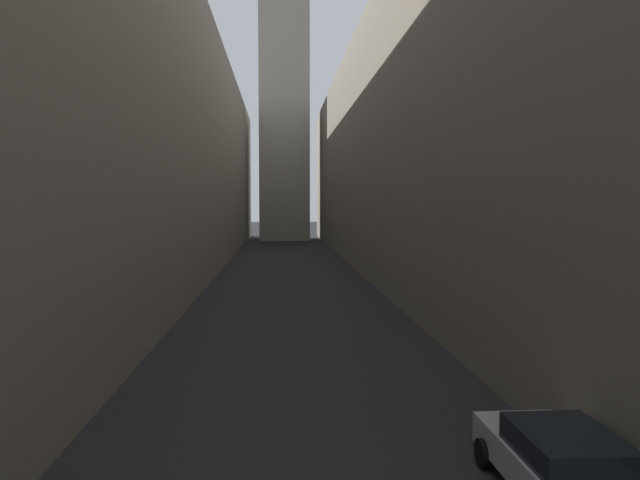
# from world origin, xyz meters

# --- Properties ---
(ground_plane) EXTENTS (264.00, 264.00, 0.00)m
(ground_plane) POSITION_xyz_m (0.00, 48.00, 0.00)
(ground_plane) COLOR #232326
(building_block_left) EXTENTS (10.31, 108.00, 19.16)m
(building_block_left) POSITION_xyz_m (-10.66, 50.00, 9.58)
(building_block_left) COLOR gray
(building_block_left) RESTS_ON ground
(building_block_right) EXTENTS (10.45, 108.00, 19.58)m
(building_block_right) POSITION_xyz_m (10.72, 50.00, 9.79)
(building_block_right) COLOR #756B5B
(building_block_right) RESTS_ON ground
(parked_car_right_third) EXTENTS (1.99, 4.58, 1.41)m
(parked_car_right_third) POSITION_xyz_m (4.40, 15.26, 0.73)
(parked_car_right_third) COLOR #B7B7BC
(parked_car_right_third) RESTS_ON ground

